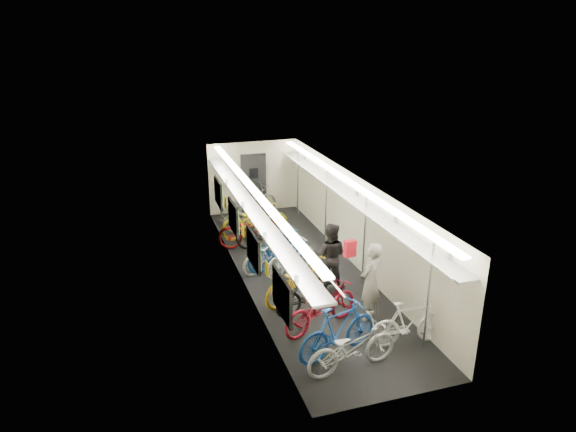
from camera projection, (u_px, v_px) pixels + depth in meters
train_car_shell at (279, 204)px, 13.08m from camera, size 10.00×10.00×10.00m
bicycle_0 at (352, 347)px, 9.22m from camera, size 1.87×0.86×0.95m
bicycle_1 at (338, 330)px, 9.61m from camera, size 1.90×1.01×1.10m
bicycle_2 at (321, 306)px, 10.52m from camera, size 2.02×1.34×1.01m
bicycle_3 at (309, 293)px, 11.09m from camera, size 1.69×0.76×0.98m
bicycle_4 at (298, 279)px, 11.64m from camera, size 2.04×1.40×1.02m
bicycle_5 at (291, 257)px, 12.86m from camera, size 1.67×1.09×0.98m
bicycle_6 at (270, 253)px, 13.14m from camera, size 1.87×1.26×0.93m
bicycle_7 at (278, 248)px, 13.19m from camera, size 1.94×1.15×1.12m
bicycle_8 at (253, 231)px, 14.40m from camera, size 2.10×1.13×1.05m
bicycle_9 at (265, 233)px, 14.36m from camera, size 1.70×0.80×0.99m
bicycle_10 at (255, 220)px, 15.18m from camera, size 2.13×0.91×1.09m
bicycle_11 at (409, 323)px, 9.95m from camera, size 1.65×0.56×0.98m
bicycle_12 at (252, 220)px, 15.45m from camera, size 1.84×1.28×0.92m
bicycle_14 at (249, 202)px, 16.78m from camera, size 2.20×1.27×1.09m
passenger_near at (370, 281)px, 10.77m from camera, size 0.75×0.71×1.74m
passenger_mid at (330, 256)px, 12.13m from camera, size 0.99×0.93×1.62m
backpack at (350, 248)px, 11.37m from camera, size 0.27×0.16×0.38m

